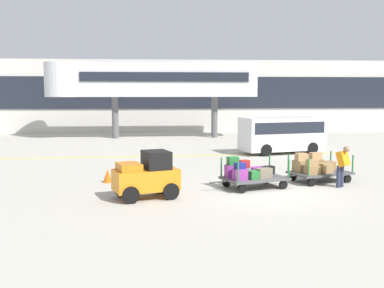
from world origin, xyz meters
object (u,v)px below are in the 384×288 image
object	(u,v)px
baggage_tug	(147,176)
baggage_cart_lead	(250,174)
baggage_cart_middle	(316,168)
shuttle_van	(282,132)
safety_cone_far	(108,176)
baggage_handler	(342,165)

from	to	relation	value
baggage_tug	baggage_cart_lead	size ratio (longest dim) A/B	0.76
baggage_cart_middle	baggage_tug	bearing A→B (deg)	-160.68
shuttle_van	safety_cone_far	distance (m)	12.31
baggage_cart_lead	baggage_cart_middle	distance (m)	3.03
baggage_cart_middle	shuttle_van	xyz separation A→B (m)	(1.02, 8.55, 0.69)
baggage_tug	baggage_handler	size ratio (longest dim) A/B	1.50
baggage_cart_lead	safety_cone_far	bearing A→B (deg)	164.51
baggage_tug	baggage_handler	xyz separation A→B (m)	(7.20, 1.14, 0.11)
baggage_cart_middle	safety_cone_far	size ratio (longest dim) A/B	5.59
baggage_cart_lead	safety_cone_far	size ratio (longest dim) A/B	5.59
baggage_cart_lead	baggage_cart_middle	bearing A→B (deg)	19.30
baggage_cart_lead	safety_cone_far	world-z (taller)	baggage_cart_lead
baggage_cart_middle	shuttle_van	distance (m)	8.64
baggage_tug	shuttle_van	world-z (taller)	shuttle_van
baggage_cart_lead	baggage_cart_middle	xyz separation A→B (m)	(2.86, 1.00, 0.02)
baggage_cart_middle	baggage_handler	size ratio (longest dim) A/B	1.97
baggage_handler	baggage_cart_lead	bearing A→B (deg)	176.91
baggage_handler	shuttle_van	size ratio (longest dim) A/B	0.31
baggage_cart_middle	baggage_handler	xyz separation A→B (m)	(0.57, -1.18, 0.32)
baggage_cart_lead	shuttle_van	xyz separation A→B (m)	(3.88, 9.55, 0.70)
baggage_cart_middle	baggage_handler	world-z (taller)	baggage_handler
baggage_handler	shuttle_van	distance (m)	9.75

